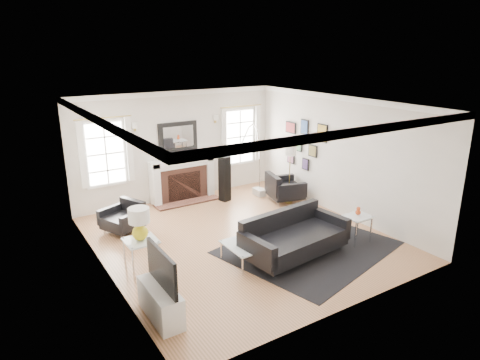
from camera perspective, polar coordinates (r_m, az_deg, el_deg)
floor at (r=9.04m, az=-0.01°, el=-7.75°), size 6.00×6.00×0.00m
back_wall at (r=11.12m, az=-8.31°, el=4.51°), size 5.50×0.04×2.80m
front_wall at (r=6.36m, az=14.64°, el=-5.77°), size 5.50×0.04×2.80m
left_wall at (r=7.52m, az=-18.05°, el=-2.44°), size 0.04×6.00×2.80m
right_wall at (r=10.23m, az=13.16°, el=3.11°), size 0.04×6.00×2.80m
ceiling at (r=8.25m, az=-0.01°, el=10.14°), size 5.50×6.00×0.02m
crown_molding at (r=8.26m, az=-0.01°, el=9.73°), size 5.50×6.00×0.12m
fireplace at (r=11.15m, az=-7.67°, el=0.01°), size 1.70×0.69×1.11m
mantel_mirror at (r=11.02m, az=-8.26°, el=5.73°), size 1.05×0.07×0.75m
window_left at (r=10.46m, az=-17.48°, el=3.41°), size 1.24×0.15×1.62m
window_right at (r=11.91m, az=-0.04°, el=5.83°), size 1.24×0.15×1.62m
gallery_wall at (r=11.09m, az=8.36°, el=5.18°), size 0.04×1.73×1.29m
tv_unit at (r=6.58m, az=-10.53°, el=-15.17°), size 0.35×1.00×1.09m
area_rug at (r=8.74m, az=9.12°, el=-8.87°), size 3.63×3.26×0.01m
sofa at (r=8.24m, az=7.01°, el=-7.62°), size 2.19×1.19×0.69m
armchair_left at (r=9.58m, az=-15.16°, el=-4.94°), size 0.97×1.02×0.54m
armchair_right at (r=11.06m, az=5.79°, el=-1.17°), size 1.01×1.08×0.61m
coffee_table at (r=7.98m, az=1.20°, el=-8.67°), size 0.83×0.83×0.37m
side_table_left at (r=7.79m, az=-13.05°, el=-8.53°), size 0.55×0.55×0.60m
nesting_table at (r=9.01m, az=15.37°, el=-5.34°), size 0.52×0.44×0.58m
gourd_lamp at (r=7.61m, az=-13.28°, el=-5.46°), size 0.37×0.37×0.59m
orange_vase at (r=8.93m, az=15.48°, el=-4.05°), size 0.11×0.11×0.18m
arc_floor_lamp at (r=10.47m, az=1.52°, el=2.54°), size 1.51×1.40×2.14m
stick_floor_lamp at (r=10.71m, az=6.72°, el=3.57°), size 0.31×0.31×1.51m
speaker_tower at (r=11.00m, az=-2.06°, el=0.17°), size 0.29×0.29×1.18m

